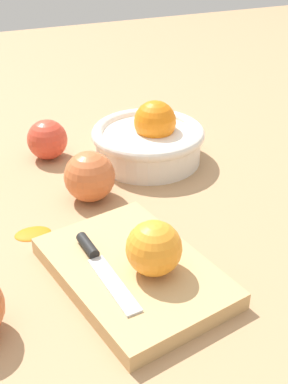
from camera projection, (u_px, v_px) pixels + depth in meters
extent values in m
plane|color=tan|center=(92.00, 228.00, 0.75)|extent=(2.40, 2.40, 0.00)
cylinder|color=white|center=(148.00, 147.00, 0.92)|extent=(0.19, 0.19, 0.05)
torus|color=white|center=(148.00, 133.00, 0.91)|extent=(0.20, 0.20, 0.02)
sphere|color=orange|center=(155.00, 122.00, 0.91)|extent=(0.07, 0.07, 0.07)
cube|color=tan|center=(133.00, 272.00, 0.65)|extent=(0.27, 0.21, 0.02)
sphere|color=orange|center=(154.00, 248.00, 0.62)|extent=(0.07, 0.07, 0.07)
cube|color=silver|center=(114.00, 284.00, 0.61)|extent=(0.11, 0.03, 0.00)
cylinder|color=black|center=(88.00, 246.00, 0.67)|extent=(0.05, 0.02, 0.01)
sphere|color=#CC6638|center=(90.00, 176.00, 0.80)|extent=(0.08, 0.08, 0.08)
sphere|color=#D6422D|center=(47.00, 140.00, 0.92)|extent=(0.07, 0.07, 0.07)
ellipsoid|color=orange|center=(33.00, 232.00, 0.74)|extent=(0.04, 0.05, 0.01)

